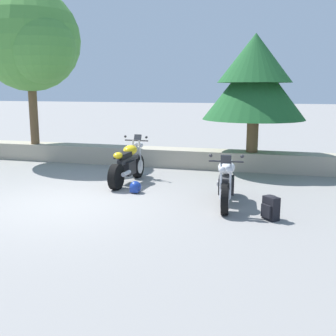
{
  "coord_description": "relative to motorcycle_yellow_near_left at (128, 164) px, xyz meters",
  "views": [
    {
      "loc": [
        4.4,
        -7.59,
        2.41
      ],
      "look_at": [
        1.91,
        1.2,
        0.65
      ],
      "focal_mm": 44.53,
      "sensor_mm": 36.0,
      "label": 1
    }
  ],
  "objects": [
    {
      "name": "pine_tree_mid_left",
      "position": [
        2.91,
        2.57,
        2.18
      ],
      "size": [
        2.95,
        2.95,
        3.38
      ],
      "color": "brown",
      "rests_on": "stone_wall"
    },
    {
      "name": "rider_helmet",
      "position": [
        0.54,
        -0.94,
        -0.35
      ],
      "size": [
        0.28,
        0.28,
        0.28
      ],
      "color": "navy",
      "rests_on": "ground"
    },
    {
      "name": "ground_plane",
      "position": [
        -0.55,
        -2.22,
        -0.49
      ],
      "size": [
        120.0,
        120.0,
        0.0
      ],
      "primitive_type": "plane",
      "color": "gray"
    },
    {
      "name": "motorcycle_white_centre",
      "position": [
        2.71,
        -1.36,
        0.0
      ],
      "size": [
        0.69,
        2.07,
        1.18
      ],
      "color": "black",
      "rests_on": "ground"
    },
    {
      "name": "rider_backpack",
      "position": [
        3.65,
        -2.14,
        -0.24
      ],
      "size": [
        0.35,
        0.35,
        0.47
      ],
      "color": "black",
      "rests_on": "ground"
    },
    {
      "name": "motorcycle_yellow_near_left",
      "position": [
        0.0,
        0.0,
        0.0
      ],
      "size": [
        0.67,
        2.06,
        1.18
      ],
      "color": "black",
      "rests_on": "ground"
    },
    {
      "name": "stone_wall",
      "position": [
        -0.55,
        2.58,
        -0.21
      ],
      "size": [
        36.0,
        0.8,
        0.55
      ],
      "primitive_type": "cube",
      "color": "#A89E89",
      "rests_on": "ground"
    },
    {
      "name": "leafy_tree_far_left",
      "position": [
        -4.12,
        2.3,
        3.37
      ],
      "size": [
        3.45,
        3.28,
        5.03
      ],
      "color": "brown",
      "rests_on": "stone_wall"
    }
  ]
}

